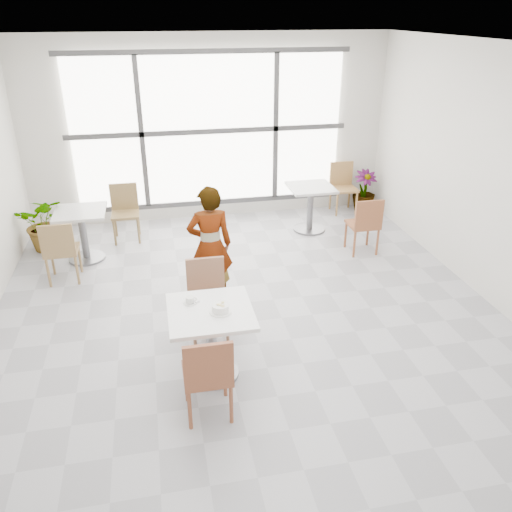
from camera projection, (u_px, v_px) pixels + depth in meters
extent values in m
plane|color=#9E9EA5|center=(251.00, 322.00, 6.00)|extent=(7.00, 7.00, 0.00)
plane|color=white|center=(249.00, 46.00, 4.69)|extent=(7.00, 7.00, 0.00)
plane|color=silver|center=(210.00, 130.00, 8.43)|extent=(6.00, 0.00, 6.00)
plane|color=silver|center=(402.00, 464.00, 2.26)|extent=(6.00, 0.00, 6.00)
plane|color=silver|center=(505.00, 183.00, 5.89)|extent=(0.00, 7.00, 7.00)
cube|color=white|center=(210.00, 131.00, 8.38)|extent=(4.40, 0.04, 2.40)
cube|color=#3F3F42|center=(210.00, 131.00, 8.35)|extent=(4.60, 0.05, 0.08)
cube|color=#3F3F42|center=(142.00, 134.00, 8.15)|extent=(0.08, 0.05, 2.40)
cube|color=#3F3F42|center=(276.00, 128.00, 8.55)|extent=(0.08, 0.05, 2.40)
cube|color=#3F3F42|center=(213.00, 202.00, 8.88)|extent=(4.60, 0.05, 0.08)
cube|color=#3F3F42|center=(207.00, 51.00, 7.82)|extent=(4.60, 0.05, 0.08)
cube|color=white|center=(210.00, 312.00, 4.83)|extent=(0.80, 0.80, 0.04)
cylinder|color=gray|center=(212.00, 344.00, 5.00)|extent=(0.10, 0.10, 0.71)
cylinder|color=gray|center=(213.00, 372.00, 5.15)|extent=(0.52, 0.52, 0.03)
cube|color=brown|center=(207.00, 373.00, 4.49)|extent=(0.42, 0.42, 0.04)
cube|color=brown|center=(209.00, 366.00, 4.22)|extent=(0.42, 0.04, 0.42)
cylinder|color=brown|center=(225.00, 378.00, 4.78)|extent=(0.04, 0.04, 0.41)
cylinder|color=brown|center=(231.00, 404.00, 4.46)|extent=(0.04, 0.04, 0.41)
cylinder|color=brown|center=(186.00, 383.00, 4.71)|extent=(0.04, 0.04, 0.41)
cylinder|color=brown|center=(190.00, 410.00, 4.39)|extent=(0.04, 0.04, 0.41)
cube|color=#926349|center=(208.00, 302.00, 5.58)|extent=(0.42, 0.42, 0.04)
cube|color=#926349|center=(205.00, 275.00, 5.65)|extent=(0.42, 0.04, 0.42)
cylinder|color=#926349|center=(194.00, 330.00, 5.49)|extent=(0.04, 0.04, 0.41)
cylinder|color=#926349|center=(191.00, 312.00, 5.80)|extent=(0.04, 0.04, 0.41)
cylinder|color=#926349|center=(228.00, 326.00, 5.55)|extent=(0.04, 0.04, 0.41)
cylinder|color=#926349|center=(223.00, 309.00, 5.87)|extent=(0.04, 0.04, 0.41)
cylinder|color=white|center=(221.00, 312.00, 4.79)|extent=(0.21, 0.21, 0.01)
cylinder|color=white|center=(220.00, 308.00, 4.77)|extent=(0.16, 0.16, 0.07)
torus|color=white|center=(220.00, 305.00, 4.76)|extent=(0.16, 0.16, 0.01)
cylinder|color=#DCB18A|center=(220.00, 308.00, 4.77)|extent=(0.14, 0.14, 0.05)
cylinder|color=#ECE598|center=(220.00, 305.00, 4.76)|extent=(0.03, 0.03, 0.02)
cylinder|color=#EBE498|center=(223.00, 302.00, 4.79)|extent=(0.03, 0.03, 0.01)
cylinder|color=#F7E19F|center=(221.00, 305.00, 4.75)|extent=(0.03, 0.03, 0.01)
cylinder|color=beige|center=(221.00, 305.00, 4.76)|extent=(0.03, 0.03, 0.02)
cylinder|color=#F8E5A0|center=(218.00, 304.00, 4.75)|extent=(0.03, 0.03, 0.01)
cylinder|color=beige|center=(223.00, 304.00, 4.78)|extent=(0.03, 0.03, 0.02)
cylinder|color=beige|center=(222.00, 307.00, 4.73)|extent=(0.03, 0.03, 0.02)
cylinder|color=#F5E39E|center=(225.00, 305.00, 4.76)|extent=(0.03, 0.03, 0.02)
cylinder|color=#F4E49D|center=(220.00, 305.00, 4.74)|extent=(0.03, 0.03, 0.02)
cylinder|color=beige|center=(222.00, 303.00, 4.78)|extent=(0.03, 0.03, 0.01)
cylinder|color=beige|center=(223.00, 306.00, 4.72)|extent=(0.03, 0.03, 0.02)
cylinder|color=#F3EB9D|center=(220.00, 305.00, 4.75)|extent=(0.03, 0.03, 0.02)
cylinder|color=beige|center=(219.00, 304.00, 4.76)|extent=(0.03, 0.03, 0.02)
cylinder|color=silver|center=(190.00, 303.00, 4.94)|extent=(0.13, 0.13, 0.01)
cylinder|color=silver|center=(190.00, 300.00, 4.92)|extent=(0.08, 0.08, 0.06)
torus|color=silver|center=(194.00, 299.00, 4.93)|extent=(0.05, 0.01, 0.05)
cylinder|color=black|center=(190.00, 298.00, 4.91)|extent=(0.07, 0.07, 0.00)
cube|color=#B8B6BC|center=(195.00, 303.00, 4.92)|extent=(0.09, 0.05, 0.00)
sphere|color=#B8B6BC|center=(199.00, 301.00, 4.94)|extent=(0.02, 0.02, 0.02)
imported|color=black|center=(210.00, 246.00, 6.14)|extent=(0.55, 0.37, 1.49)
cube|color=silver|center=(80.00, 212.00, 7.19)|extent=(0.70, 0.70, 0.04)
cylinder|color=slate|center=(84.00, 237.00, 7.35)|extent=(0.10, 0.10, 0.71)
cylinder|color=slate|center=(87.00, 258.00, 7.50)|extent=(0.52, 0.52, 0.03)
cube|color=silver|center=(311.00, 188.00, 8.17)|extent=(0.70, 0.70, 0.04)
cylinder|color=slate|center=(310.00, 210.00, 8.33)|extent=(0.10, 0.10, 0.71)
cylinder|color=slate|center=(309.00, 229.00, 8.48)|extent=(0.52, 0.52, 0.03)
cube|color=olive|center=(62.00, 250.00, 6.76)|extent=(0.42, 0.42, 0.04)
cube|color=olive|center=(57.00, 240.00, 6.49)|extent=(0.42, 0.04, 0.42)
cylinder|color=olive|center=(80.00, 259.00, 7.05)|extent=(0.04, 0.04, 0.41)
cylinder|color=olive|center=(77.00, 270.00, 6.73)|extent=(0.04, 0.04, 0.41)
cylinder|color=olive|center=(53.00, 261.00, 6.98)|extent=(0.04, 0.04, 0.41)
cylinder|color=olive|center=(48.00, 273.00, 6.67)|extent=(0.04, 0.04, 0.41)
cube|color=olive|center=(125.00, 214.00, 7.94)|extent=(0.42, 0.42, 0.04)
cube|color=olive|center=(124.00, 196.00, 8.01)|extent=(0.42, 0.04, 0.42)
cylinder|color=olive|center=(115.00, 233.00, 7.85)|extent=(0.04, 0.04, 0.41)
cylinder|color=olive|center=(116.00, 224.00, 8.16)|extent=(0.04, 0.04, 0.41)
cylinder|color=olive|center=(139.00, 231.00, 7.91)|extent=(0.04, 0.04, 0.41)
cylinder|color=olive|center=(139.00, 223.00, 8.23)|extent=(0.04, 0.04, 0.41)
cube|color=brown|center=(363.00, 225.00, 7.56)|extent=(0.42, 0.42, 0.04)
cube|color=brown|center=(369.00, 215.00, 7.30)|extent=(0.42, 0.04, 0.42)
cylinder|color=brown|center=(368.00, 233.00, 7.85)|extent=(0.04, 0.04, 0.41)
cylinder|color=brown|center=(377.00, 242.00, 7.54)|extent=(0.04, 0.04, 0.41)
cylinder|color=brown|center=(346.00, 235.00, 7.79)|extent=(0.04, 0.04, 0.41)
cylinder|color=brown|center=(354.00, 244.00, 7.47)|extent=(0.04, 0.04, 0.41)
cube|color=#A47844|center=(344.00, 189.00, 9.05)|extent=(0.42, 0.42, 0.04)
cube|color=#A47844|center=(341.00, 173.00, 9.12)|extent=(0.42, 0.04, 0.42)
cylinder|color=#A47844|center=(337.00, 205.00, 8.96)|extent=(0.04, 0.04, 0.41)
cylinder|color=#A47844|center=(330.00, 198.00, 9.28)|extent=(0.04, 0.04, 0.41)
cylinder|color=#A47844|center=(356.00, 204.00, 9.03)|extent=(0.04, 0.04, 0.41)
cylinder|color=#A47844|center=(349.00, 197.00, 9.34)|extent=(0.04, 0.04, 0.41)
imported|color=#5E8447|center=(46.00, 223.00, 7.64)|extent=(0.81, 0.72, 0.85)
imported|color=#3E7E3E|center=(364.00, 191.00, 9.15)|extent=(0.42, 0.42, 0.74)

